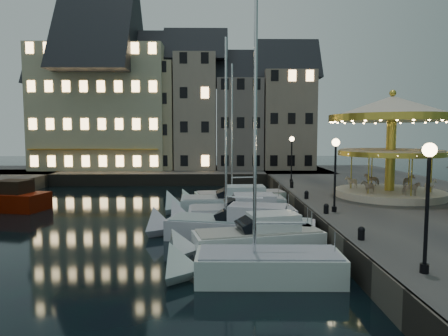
{
  "coord_description": "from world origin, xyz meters",
  "views": [
    {
      "loc": [
        0.61,
        -21.36,
        5.77
      ],
      "look_at": [
        1.0,
        8.0,
        3.2
      ],
      "focal_mm": 32.0,
      "sensor_mm": 36.0,
      "label": 1
    }
  ],
  "objects_px": {
    "motorboat_f": "(234,200)",
    "carousel": "(392,127)",
    "streetlamp_c": "(292,153)",
    "motorboat_b": "(250,241)",
    "bollard_d": "(292,184)",
    "bollard_a": "(361,233)",
    "bollard_c": "(306,194)",
    "motorboat_e": "(227,204)",
    "bollard_b": "(326,208)",
    "motorboat_c": "(233,227)",
    "streetlamp_b": "(335,164)",
    "motorboat_a": "(254,267)",
    "streetlamp_a": "(428,189)",
    "motorboat_d": "(235,215)"
  },
  "relations": [
    {
      "from": "streetlamp_a",
      "to": "motorboat_c",
      "type": "distance_m",
      "value": 11.15
    },
    {
      "from": "streetlamp_a",
      "to": "bollard_c",
      "type": "height_order",
      "value": "streetlamp_a"
    },
    {
      "from": "motorboat_c",
      "to": "motorboat_d",
      "type": "distance_m",
      "value": 3.4
    },
    {
      "from": "streetlamp_c",
      "to": "motorboat_f",
      "type": "height_order",
      "value": "motorboat_f"
    },
    {
      "from": "motorboat_c",
      "to": "bollard_a",
      "type": "bearing_deg",
      "value": -43.19
    },
    {
      "from": "streetlamp_b",
      "to": "bollard_c",
      "type": "xyz_separation_m",
      "value": [
        -0.6,
        4.5,
        -2.41
      ]
    },
    {
      "from": "carousel",
      "to": "motorboat_f",
      "type": "bearing_deg",
      "value": 161.97
    },
    {
      "from": "bollard_a",
      "to": "bollard_d",
      "type": "xyz_separation_m",
      "value": [
        0.0,
        16.0,
        0.0
      ]
    },
    {
      "from": "streetlamp_b",
      "to": "streetlamp_c",
      "type": "xyz_separation_m",
      "value": [
        0.0,
        13.5,
        0.0
      ]
    },
    {
      "from": "streetlamp_a",
      "to": "carousel",
      "type": "distance_m",
      "value": 16.42
    },
    {
      "from": "motorboat_e",
      "to": "bollard_b",
      "type": "bearing_deg",
      "value": -51.67
    },
    {
      "from": "motorboat_b",
      "to": "motorboat_d",
      "type": "bearing_deg",
      "value": 94.27
    },
    {
      "from": "motorboat_c",
      "to": "motorboat_e",
      "type": "relative_size",
      "value": 1.4
    },
    {
      "from": "carousel",
      "to": "bollard_a",
      "type": "bearing_deg",
      "value": -118.09
    },
    {
      "from": "motorboat_b",
      "to": "carousel",
      "type": "distance_m",
      "value": 15.04
    },
    {
      "from": "streetlamp_b",
      "to": "bollard_d",
      "type": "xyz_separation_m",
      "value": [
        -0.6,
        10.0,
        -2.41
      ]
    },
    {
      "from": "motorboat_e",
      "to": "motorboat_d",
      "type": "bearing_deg",
      "value": -84.18
    },
    {
      "from": "streetlamp_a",
      "to": "motorboat_a",
      "type": "height_order",
      "value": "motorboat_a"
    },
    {
      "from": "streetlamp_c",
      "to": "streetlamp_b",
      "type": "bearing_deg",
      "value": -90.0
    },
    {
      "from": "streetlamp_a",
      "to": "bollard_a",
      "type": "relative_size",
      "value": 7.32
    },
    {
      "from": "motorboat_d",
      "to": "motorboat_b",
      "type": "bearing_deg",
      "value": -85.73
    },
    {
      "from": "streetlamp_b",
      "to": "bollard_b",
      "type": "height_order",
      "value": "streetlamp_b"
    },
    {
      "from": "streetlamp_b",
      "to": "motorboat_a",
      "type": "distance_m",
      "value": 9.53
    },
    {
      "from": "streetlamp_c",
      "to": "motorboat_b",
      "type": "height_order",
      "value": "streetlamp_c"
    },
    {
      "from": "motorboat_b",
      "to": "carousel",
      "type": "bearing_deg",
      "value": 40.91
    },
    {
      "from": "bollard_c",
      "to": "motorboat_b",
      "type": "bearing_deg",
      "value": -118.47
    },
    {
      "from": "streetlamp_b",
      "to": "motorboat_e",
      "type": "height_order",
      "value": "streetlamp_b"
    },
    {
      "from": "motorboat_c",
      "to": "motorboat_e",
      "type": "distance_m",
      "value": 7.4
    },
    {
      "from": "streetlamp_c",
      "to": "motorboat_c",
      "type": "bearing_deg",
      "value": -111.75
    },
    {
      "from": "bollard_c",
      "to": "motorboat_a",
      "type": "distance_m",
      "value": 12.61
    },
    {
      "from": "motorboat_d",
      "to": "motorboat_a",
      "type": "bearing_deg",
      "value": -87.81
    },
    {
      "from": "bollard_a",
      "to": "motorboat_f",
      "type": "distance_m",
      "value": 15.67
    },
    {
      "from": "bollard_b",
      "to": "motorboat_b",
      "type": "xyz_separation_m",
      "value": [
        -4.51,
        -3.32,
        -0.96
      ]
    },
    {
      "from": "bollard_b",
      "to": "carousel",
      "type": "height_order",
      "value": "carousel"
    },
    {
      "from": "streetlamp_a",
      "to": "bollard_d",
      "type": "bearing_deg",
      "value": 91.72
    },
    {
      "from": "streetlamp_b",
      "to": "motorboat_f",
      "type": "distance_m",
      "value": 10.96
    },
    {
      "from": "motorboat_d",
      "to": "motorboat_e",
      "type": "distance_m",
      "value": 4.03
    },
    {
      "from": "motorboat_f",
      "to": "carousel",
      "type": "xyz_separation_m",
      "value": [
        10.87,
        -3.54,
        5.68
      ]
    },
    {
      "from": "bollard_c",
      "to": "motorboat_e",
      "type": "relative_size",
      "value": 0.07
    },
    {
      "from": "streetlamp_c",
      "to": "bollard_d",
      "type": "height_order",
      "value": "streetlamp_c"
    },
    {
      "from": "streetlamp_b",
      "to": "bollard_c",
      "type": "relative_size",
      "value": 7.32
    },
    {
      "from": "bollard_a",
      "to": "bollard_c",
      "type": "height_order",
      "value": "same"
    },
    {
      "from": "bollard_b",
      "to": "bollard_d",
      "type": "bearing_deg",
      "value": 90.0
    },
    {
      "from": "bollard_a",
      "to": "bollard_c",
      "type": "relative_size",
      "value": 1.0
    },
    {
      "from": "motorboat_e",
      "to": "streetlamp_c",
      "type": "bearing_deg",
      "value": 50.27
    },
    {
      "from": "streetlamp_c",
      "to": "bollard_a",
      "type": "relative_size",
      "value": 7.32
    },
    {
      "from": "motorboat_e",
      "to": "motorboat_f",
      "type": "relative_size",
      "value": 0.78
    },
    {
      "from": "motorboat_a",
      "to": "motorboat_b",
      "type": "distance_m",
      "value": 3.37
    },
    {
      "from": "motorboat_c",
      "to": "bollard_b",
      "type": "bearing_deg",
      "value": 6.51
    },
    {
      "from": "bollard_d",
      "to": "motorboat_f",
      "type": "distance_m",
      "value": 5.07
    }
  ]
}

